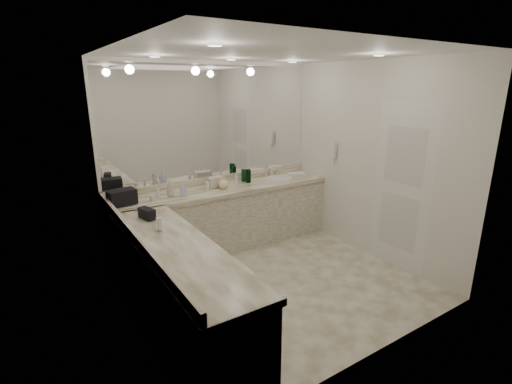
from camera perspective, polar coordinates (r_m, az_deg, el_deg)
floor at (r=4.62m, az=2.67°, el=-13.53°), size 3.20×3.20×0.00m
ceiling at (r=4.02m, az=3.19°, el=20.64°), size 3.20×3.20×0.00m
wall_back at (r=5.39m, az=-6.46°, el=5.55°), size 3.20×0.02×2.60m
wall_left at (r=3.48m, az=-19.06°, el=-1.24°), size 0.02×3.00×2.60m
wall_right at (r=5.20m, az=17.43°, el=4.53°), size 0.02×3.00×2.60m
vanity_back_base at (r=5.37m, az=-4.72°, el=-4.21°), size 3.20×0.60×0.84m
vanity_back_top at (r=5.22m, az=-4.78°, el=0.39°), size 3.20×0.64×0.06m
vanity_left_base at (r=3.65m, az=-11.82°, el=-15.02°), size 0.60×2.40×0.84m
vanity_left_top at (r=3.44m, az=-12.09°, el=-8.55°), size 0.64×2.42×0.06m
backsplash_back at (r=5.45m, az=-6.25°, el=1.90°), size 3.20×0.04×0.10m
backsplash_left at (r=3.60m, az=-18.24°, el=-6.51°), size 0.04×3.00×0.10m
mirror_back at (r=5.31m, az=-6.56°, el=10.57°), size 3.12×0.01×1.55m
mirror_left at (r=3.38m, az=-19.61°, el=6.51°), size 0.01×2.92×1.55m
sink at (r=5.71m, az=3.60°, el=2.07°), size 0.44×0.44×0.03m
faucet at (r=5.86m, az=2.40°, el=3.21°), size 0.24×0.16×0.14m
wall_phone at (r=5.63m, az=11.73°, el=6.29°), size 0.06×0.10×0.24m
door at (r=4.95m, az=21.48°, el=0.59°), size 0.02×0.82×2.10m
black_toiletry_bag at (r=4.69m, az=-19.90°, el=-0.86°), size 0.33×0.24×0.18m
black_bag_spill at (r=4.14m, az=-16.44°, el=-3.24°), size 0.14×0.23×0.11m
cream_cosmetic_case at (r=5.22m, az=-6.21°, el=1.48°), size 0.24×0.15×0.14m
hand_towel at (r=5.91m, az=6.32°, el=2.76°), size 0.29×0.22×0.04m
lotion_left at (r=3.78m, az=-14.69°, el=-4.88°), size 0.05×0.05×0.13m
soap_bottle_a at (r=4.86m, az=-13.09°, el=0.62°), size 0.10×0.10×0.23m
soap_bottle_b at (r=4.85m, az=-11.19°, el=0.36°), size 0.10×0.10×0.18m
soap_bottle_c at (r=5.13m, az=-5.09°, el=1.53°), size 0.17×0.17×0.18m
green_bottle_0 at (r=5.45m, az=-1.14°, el=2.49°), size 0.07×0.07×0.19m
green_bottle_1 at (r=5.43m, az=-1.23°, el=2.48°), size 0.07×0.07×0.20m
green_bottle_2 at (r=5.51m, az=-1.94°, el=2.59°), size 0.07×0.07×0.18m
amenity_bottle_0 at (r=4.77m, az=-15.71°, el=-0.88°), size 0.06×0.06×0.07m
amenity_bottle_1 at (r=5.34m, az=-3.04°, el=1.92°), size 0.04×0.04×0.14m
amenity_bottle_2 at (r=4.86m, az=-14.87°, el=-0.17°), size 0.05×0.05×0.12m
amenity_bottle_3 at (r=5.07m, az=-7.53°, el=0.90°), size 0.06×0.06×0.12m
amenity_bottle_4 at (r=5.28m, az=-5.31°, el=1.25°), size 0.05×0.05×0.06m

